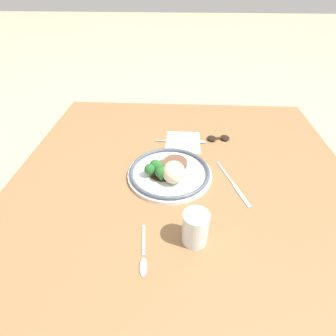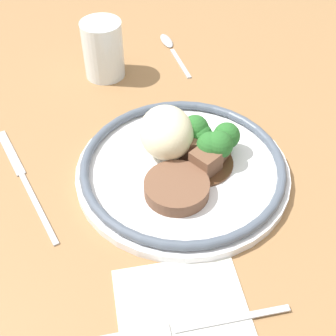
# 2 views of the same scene
# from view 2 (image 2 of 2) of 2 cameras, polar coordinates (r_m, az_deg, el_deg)

# --- Properties ---
(ground_plane) EXTENTS (8.00, 8.00, 0.00)m
(ground_plane) POSITION_cam_2_polar(r_m,az_deg,el_deg) (0.65, -2.46, -1.56)
(ground_plane) COLOR tan
(dining_table) EXTENTS (1.19, 1.12, 0.03)m
(dining_table) POSITION_cam_2_polar(r_m,az_deg,el_deg) (0.64, -2.51, -0.50)
(dining_table) COLOR olive
(dining_table) RESTS_ON ground
(napkin) EXTENTS (0.16, 0.13, 0.00)m
(napkin) POSITION_cam_2_polar(r_m,az_deg,el_deg) (0.49, 2.71, -18.74)
(napkin) COLOR silver
(napkin) RESTS_ON dining_table
(plate) EXTENTS (0.28, 0.28, 0.08)m
(plate) POSITION_cam_2_polar(r_m,az_deg,el_deg) (0.60, 1.88, 0.87)
(plate) COLOR white
(plate) RESTS_ON dining_table
(juice_glass) EXTENTS (0.06, 0.06, 0.09)m
(juice_glass) POSITION_cam_2_polar(r_m,az_deg,el_deg) (0.78, -7.88, 13.79)
(juice_glass) COLOR orange
(juice_glass) RESTS_ON dining_table
(fork) EXTENTS (0.02, 0.19, 0.00)m
(fork) POSITION_cam_2_polar(r_m,az_deg,el_deg) (0.48, 1.02, -19.10)
(fork) COLOR #ADADB2
(fork) RESTS_ON napkin
(knife) EXTENTS (0.22, 0.08, 0.00)m
(knife) POSITION_cam_2_polar(r_m,az_deg,el_deg) (0.63, -17.24, -1.14)
(knife) COLOR #ADADB2
(knife) RESTS_ON dining_table
(spoon) EXTENTS (0.15, 0.03, 0.01)m
(spoon) POSITION_cam_2_polar(r_m,az_deg,el_deg) (0.86, 0.23, 14.65)
(spoon) COLOR #ADADB2
(spoon) RESTS_ON dining_table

